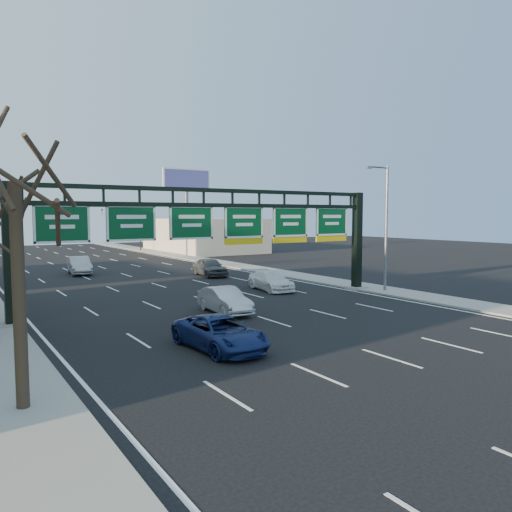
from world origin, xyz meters
TOP-DOWN VIEW (x-y plane):
  - ground at (0.00, 0.00)m, footprint 160.00×160.00m
  - sidewalk_right at (12.80, 20.00)m, footprint 3.00×120.00m
  - lane_markings at (0.00, 20.00)m, footprint 21.60×120.00m
  - sign_gantry at (0.16, 8.00)m, footprint 24.60×1.20m
  - building_right_distant at (20.00, 50.00)m, footprint 12.00×20.00m
  - tree_near at (-12.80, -4.00)m, footprint 3.60×3.60m
  - streetlight_near at (12.47, 6.00)m, footprint 2.15×0.22m
  - streetlight_far at (12.47, 40.00)m, footprint 2.15×0.22m
  - billboard_right at (15.00, 44.98)m, footprint 7.00×0.50m
  - traffic_signal_mast at (5.69, 55.00)m, footprint 10.16×0.54m
  - car_blue_suv at (-4.97, -1.26)m, footprint 2.57×5.08m
  - car_silver_sedan at (-1.07, 5.35)m, footprint 1.79×4.52m
  - car_white_wagon at (6.04, 11.10)m, footprint 2.51×5.04m
  - car_grey_far at (6.24, 21.23)m, footprint 2.40×5.02m
  - car_silver_distant at (-3.46, 29.08)m, footprint 2.25×5.16m

SIDE VIEW (x-z plane):
  - ground at x=0.00m, z-range 0.00..0.00m
  - lane_markings at x=0.00m, z-range 0.00..0.01m
  - sidewalk_right at x=12.80m, z-range 0.00..0.12m
  - car_blue_suv at x=-4.97m, z-range 0.00..1.38m
  - car_white_wagon at x=6.04m, z-range 0.00..1.41m
  - car_silver_sedan at x=-1.07m, z-range 0.00..1.46m
  - car_silver_distant at x=-3.46m, z-range 0.00..1.65m
  - car_grey_far at x=6.24m, z-range 0.00..1.66m
  - building_right_distant at x=20.00m, z-range 0.00..5.00m
  - sign_gantry at x=0.16m, z-range 1.03..8.23m
  - streetlight_near at x=12.47m, z-range 0.58..9.58m
  - streetlight_far at x=12.47m, z-range 0.58..9.58m
  - traffic_signal_mast at x=5.69m, z-range 2.00..9.00m
  - tree_near at x=-12.80m, z-range 3.05..11.91m
  - billboard_right at x=15.00m, z-range 3.06..15.06m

